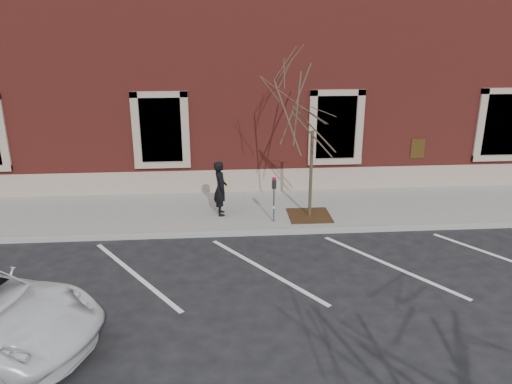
{
  "coord_description": "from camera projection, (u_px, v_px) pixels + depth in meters",
  "views": [
    {
      "loc": [
        -1.07,
        -13.3,
        5.88
      ],
      "look_at": [
        0.0,
        0.6,
        1.1
      ],
      "focal_mm": 35.0,
      "sensor_mm": 36.0,
      "label": 1
    }
  ],
  "objects": [
    {
      "name": "tree_grate",
      "position": [
        309.0,
        215.0,
        15.49
      ],
      "size": [
        1.29,
        1.29,
        0.03
      ],
      "primitive_type": "cube",
      "color": "#463116",
      "rests_on": "sidewalk_near"
    },
    {
      "name": "sidewalk_near",
      "position": [
        253.0,
        210.0,
        16.16
      ],
      "size": [
        40.0,
        3.5,
        0.15
      ],
      "primitive_type": "cube",
      "color": "gray",
      "rests_on": "ground"
    },
    {
      "name": "building_civic",
      "position": [
        243.0,
        70.0,
        20.54
      ],
      "size": [
        40.0,
        8.62,
        8.0
      ],
      "color": "maroon",
      "rests_on": "ground"
    },
    {
      "name": "man",
      "position": [
        220.0,
        188.0,
        15.37
      ],
      "size": [
        0.47,
        0.66,
        1.71
      ],
      "primitive_type": "imported",
      "rotation": [
        0.0,
        0.0,
        1.67
      ],
      "color": "black",
      "rests_on": "sidewalk_near"
    },
    {
      "name": "ground",
      "position": [
        258.0,
        234.0,
        14.53
      ],
      "size": [
        120.0,
        120.0,
        0.0
      ],
      "primitive_type": "plane",
      "color": "#28282B",
      "rests_on": "ground"
    },
    {
      "name": "sapling",
      "position": [
        313.0,
        106.0,
        14.39
      ],
      "size": [
        2.94,
        2.94,
        4.89
      ],
      "color": "#4D3F2E",
      "rests_on": "sidewalk_near"
    },
    {
      "name": "parking_meter",
      "position": [
        274.0,
        191.0,
        14.75
      ],
      "size": [
        0.13,
        0.1,
        1.39
      ],
      "rotation": [
        0.0,
        0.0,
        -0.09
      ],
      "color": "#595B60",
      "rests_on": "sidewalk_near"
    },
    {
      "name": "curb_near",
      "position": [
        258.0,
        233.0,
        14.46
      ],
      "size": [
        40.0,
        0.12,
        0.15
      ],
      "primitive_type": "cube",
      "color": "#9E9E99",
      "rests_on": "ground"
    },
    {
      "name": "parking_stripes",
      "position": [
        265.0,
        270.0,
        12.45
      ],
      "size": [
        28.0,
        4.4,
        0.01
      ],
      "primitive_type": null,
      "color": "silver",
      "rests_on": "ground"
    }
  ]
}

